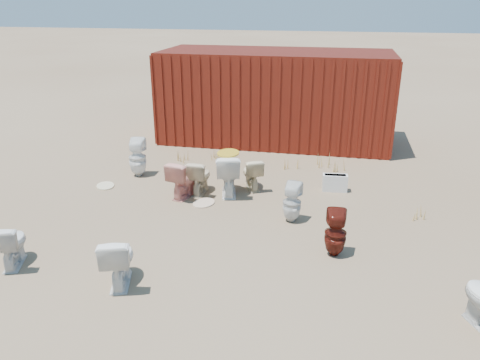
% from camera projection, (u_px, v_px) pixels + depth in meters
% --- Properties ---
extents(ground, '(100.00, 100.00, 0.00)m').
position_uv_depth(ground, '(233.00, 221.00, 8.30)').
color(ground, brown).
rests_on(ground, ground).
extents(shipping_container, '(6.00, 2.40, 2.40)m').
position_uv_depth(shipping_container, '(275.00, 97.00, 12.59)').
color(shipping_container, '#54150E').
rests_on(shipping_container, ground).
extents(toilet_front_a, '(0.59, 0.76, 0.68)m').
position_uv_depth(toilet_front_a, '(11.00, 244.00, 6.83)').
color(toilet_front_a, silver).
rests_on(toilet_front_a, ground).
extents(toilet_front_pink, '(0.59, 0.82, 0.75)m').
position_uv_depth(toilet_front_pink, '(184.00, 178.00, 9.19)').
color(toilet_front_pink, '#EF998A').
rests_on(toilet_front_pink, ground).
extents(toilet_front_c, '(0.62, 0.82, 0.75)m').
position_uv_depth(toilet_front_c, '(118.00, 259.00, 6.37)').
color(toilet_front_c, white).
rests_on(toilet_front_c, ground).
extents(toilet_front_maroon, '(0.34, 0.35, 0.74)m').
position_uv_depth(toilet_front_maroon, '(336.00, 233.00, 7.08)').
color(toilet_front_maroon, '#52160E').
rests_on(toilet_front_maroon, ground).
extents(toilet_back_a, '(0.44, 0.45, 0.84)m').
position_uv_depth(toilet_back_a, '(137.00, 157.00, 10.25)').
color(toilet_back_a, white).
rests_on(toilet_back_a, ground).
extents(toilet_back_beige_left, '(0.60, 0.74, 0.66)m').
position_uv_depth(toilet_back_beige_left, '(252.00, 173.00, 9.60)').
color(toilet_back_beige_left, beige).
rests_on(toilet_back_beige_left, ground).
extents(toilet_back_beige_right, '(0.40, 0.69, 0.69)m').
position_uv_depth(toilet_back_beige_right, '(200.00, 177.00, 9.38)').
color(toilet_back_beige_right, beige).
rests_on(toilet_back_beige_right, ground).
extents(toilet_back_yellowlid, '(0.65, 0.92, 0.85)m').
position_uv_depth(toilet_back_yellowlid, '(228.00, 174.00, 9.30)').
color(toilet_back_yellowlid, white).
rests_on(toilet_back_yellowlid, ground).
extents(toilet_back_e, '(0.37, 0.37, 0.71)m').
position_uv_depth(toilet_back_e, '(292.00, 203.00, 8.17)').
color(toilet_back_e, silver).
rests_on(toilet_back_e, ground).
extents(yellow_lid, '(0.43, 0.54, 0.02)m').
position_uv_depth(yellow_lid, '(228.00, 153.00, 9.14)').
color(yellow_lid, gold).
rests_on(yellow_lid, toilet_back_yellowlid).
extents(loose_tank, '(0.52, 0.25, 0.35)m').
position_uv_depth(loose_tank, '(335.00, 183.00, 9.52)').
color(loose_tank, white).
rests_on(loose_tank, ground).
extents(loose_lid_near, '(0.51, 0.58, 0.02)m').
position_uv_depth(loose_lid_near, '(204.00, 203.00, 8.99)').
color(loose_lid_near, beige).
rests_on(loose_lid_near, ground).
extents(loose_lid_far, '(0.55, 0.59, 0.02)m').
position_uv_depth(loose_lid_far, '(105.00, 186.00, 9.80)').
color(loose_lid_far, beige).
rests_on(loose_lid_far, ground).
extents(weed_clump_a, '(0.36, 0.36, 0.26)m').
position_uv_depth(weed_clump_a, '(182.00, 156.00, 11.27)').
color(weed_clump_a, tan).
rests_on(weed_clump_a, ground).
extents(weed_clump_b, '(0.32, 0.32, 0.25)m').
position_uv_depth(weed_clump_b, '(291.00, 164.00, 10.77)').
color(weed_clump_b, tan).
rests_on(weed_clump_b, ground).
extents(weed_clump_c, '(0.36, 0.36, 0.28)m').
position_uv_depth(weed_clump_c, '(338.00, 167.00, 10.54)').
color(weed_clump_c, tan).
rests_on(weed_clump_c, ground).
extents(weed_clump_d, '(0.30, 0.30, 0.22)m').
position_uv_depth(weed_clump_d, '(217.00, 155.00, 11.41)').
color(weed_clump_d, tan).
rests_on(weed_clump_d, ground).
extents(weed_clump_e, '(0.34, 0.34, 0.33)m').
position_uv_depth(weed_clump_e, '(324.00, 159.00, 10.91)').
color(weed_clump_e, tan).
rests_on(weed_clump_e, ground).
extents(weed_clump_f, '(0.28, 0.28, 0.22)m').
position_uv_depth(weed_clump_f, '(422.00, 214.00, 8.29)').
color(weed_clump_f, tan).
rests_on(weed_clump_f, ground).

